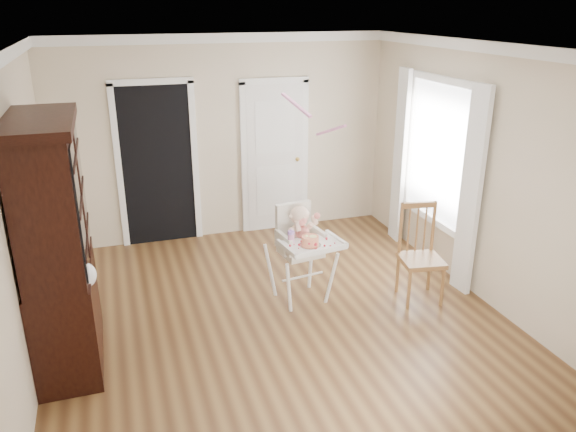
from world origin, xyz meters
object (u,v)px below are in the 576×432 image
object	(u,v)px
cake	(310,241)
china_cabinet	(57,247)
sippy_cup	(291,237)
dining_chair	(420,256)
high_chair	(301,243)

from	to	relation	value
cake	china_cabinet	xyz separation A→B (m)	(-2.34, -0.11, 0.30)
sippy_cup	dining_chair	distance (m)	1.46
high_chair	china_cabinet	bearing A→B (deg)	-178.87
sippy_cup	china_cabinet	world-z (taller)	china_cabinet
dining_chair	china_cabinet	bearing A→B (deg)	-169.99
high_chair	dining_chair	bearing A→B (deg)	-24.25
high_chair	dining_chair	distance (m)	1.30
sippy_cup	dining_chair	bearing A→B (deg)	-7.98
sippy_cup	dining_chair	world-z (taller)	dining_chair
cake	china_cabinet	size ratio (longest dim) A/B	0.10
cake	china_cabinet	distance (m)	2.36
china_cabinet	dining_chair	bearing A→B (deg)	0.38
dining_chair	cake	bearing A→B (deg)	-174.17
high_chair	dining_chair	size ratio (longest dim) A/B	1.03
cake	dining_chair	distance (m)	1.28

